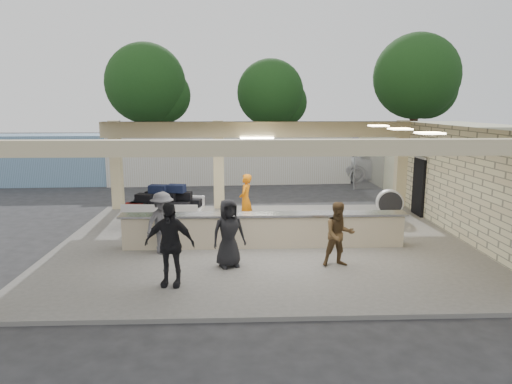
{
  "coord_description": "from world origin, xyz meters",
  "views": [
    {
      "loc": [
        -0.71,
        -13.16,
        4.1
      ],
      "look_at": [
        -0.17,
        1.0,
        1.42
      ],
      "focal_mm": 32.0,
      "sensor_mm": 36.0,
      "label": 1
    }
  ],
  "objects_px": {
    "baggage_counter": "(264,230)",
    "luggage_cart": "(164,204)",
    "passenger_a": "(339,234)",
    "container_blue": "(62,159)",
    "passenger_b": "(170,244)",
    "car_white_a": "(381,165)",
    "drum_fan": "(390,203)",
    "container_white": "(230,157)",
    "passenger_d": "(229,233)",
    "baggage_handler": "(246,200)",
    "car_white_b": "(476,164)",
    "car_dark": "(370,161)",
    "passenger_c": "(163,223)"
  },
  "relations": [
    {
      "from": "passenger_d",
      "to": "car_white_a",
      "type": "relative_size",
      "value": 0.31
    },
    {
      "from": "baggage_counter",
      "to": "container_blue",
      "type": "height_order",
      "value": "container_blue"
    },
    {
      "from": "drum_fan",
      "to": "passenger_b",
      "type": "relative_size",
      "value": 0.54
    },
    {
      "from": "baggage_counter",
      "to": "car_white_b",
      "type": "bearing_deg",
      "value": 45.86
    },
    {
      "from": "baggage_counter",
      "to": "luggage_cart",
      "type": "relative_size",
      "value": 3.2
    },
    {
      "from": "baggage_handler",
      "to": "car_dark",
      "type": "bearing_deg",
      "value": 165.28
    },
    {
      "from": "luggage_cart",
      "to": "car_white_b",
      "type": "bearing_deg",
      "value": 39.13
    },
    {
      "from": "luggage_cart",
      "to": "drum_fan",
      "type": "xyz_separation_m",
      "value": [
        7.92,
        0.91,
        -0.22
      ]
    },
    {
      "from": "passenger_d",
      "to": "car_white_a",
      "type": "height_order",
      "value": "passenger_d"
    },
    {
      "from": "luggage_cart",
      "to": "passenger_a",
      "type": "bearing_deg",
      "value": -34.05
    },
    {
      "from": "car_white_a",
      "to": "container_blue",
      "type": "xyz_separation_m",
      "value": [
        -17.5,
        -1.07,
        0.5
      ]
    },
    {
      "from": "passenger_d",
      "to": "container_white",
      "type": "distance_m",
      "value": 13.75
    },
    {
      "from": "baggage_handler",
      "to": "container_blue",
      "type": "distance_m",
      "value": 13.42
    },
    {
      "from": "car_white_b",
      "to": "car_dark",
      "type": "relative_size",
      "value": 0.96
    },
    {
      "from": "passenger_b",
      "to": "container_white",
      "type": "relative_size",
      "value": 0.15
    },
    {
      "from": "baggage_handler",
      "to": "drum_fan",
      "type": "bearing_deg",
      "value": 115.32
    },
    {
      "from": "baggage_counter",
      "to": "luggage_cart",
      "type": "bearing_deg",
      "value": 144.65
    },
    {
      "from": "car_dark",
      "to": "passenger_a",
      "type": "bearing_deg",
      "value": 177.55
    },
    {
      "from": "baggage_handler",
      "to": "passenger_b",
      "type": "relative_size",
      "value": 0.91
    },
    {
      "from": "car_white_a",
      "to": "car_white_b",
      "type": "relative_size",
      "value": 1.31
    },
    {
      "from": "baggage_counter",
      "to": "passenger_b",
      "type": "height_order",
      "value": "passenger_b"
    },
    {
      "from": "baggage_counter",
      "to": "container_blue",
      "type": "xyz_separation_m",
      "value": [
        -10.08,
        11.81,
        0.72
      ]
    },
    {
      "from": "baggage_counter",
      "to": "baggage_handler",
      "type": "relative_size",
      "value": 4.68
    },
    {
      "from": "drum_fan",
      "to": "baggage_handler",
      "type": "distance_m",
      "value": 5.26
    },
    {
      "from": "baggage_handler",
      "to": "passenger_a",
      "type": "bearing_deg",
      "value": 46.11
    },
    {
      "from": "luggage_cart",
      "to": "baggage_handler",
      "type": "xyz_separation_m",
      "value": [
        2.72,
        0.16,
        0.1
      ]
    },
    {
      "from": "passenger_a",
      "to": "car_white_a",
      "type": "bearing_deg",
      "value": 63.05
    },
    {
      "from": "luggage_cart",
      "to": "container_blue",
      "type": "relative_size",
      "value": 0.25
    },
    {
      "from": "passenger_b",
      "to": "passenger_a",
      "type": "bearing_deg",
      "value": 22.13
    },
    {
      "from": "luggage_cart",
      "to": "passenger_c",
      "type": "xyz_separation_m",
      "value": [
        0.41,
        -2.78,
        0.08
      ]
    },
    {
      "from": "luggage_cart",
      "to": "car_dark",
      "type": "xyz_separation_m",
      "value": [
        10.7,
        13.04,
        -0.14
      ]
    },
    {
      "from": "passenger_b",
      "to": "passenger_c",
      "type": "height_order",
      "value": "passenger_b"
    },
    {
      "from": "passenger_b",
      "to": "car_white_a",
      "type": "distance_m",
      "value": 18.44
    },
    {
      "from": "drum_fan",
      "to": "baggage_handler",
      "type": "bearing_deg",
      "value": -163.96
    },
    {
      "from": "car_white_b",
      "to": "car_white_a",
      "type": "bearing_deg",
      "value": 82.46
    },
    {
      "from": "car_white_b",
      "to": "car_dark",
      "type": "height_order",
      "value": "car_dark"
    },
    {
      "from": "baggage_handler",
      "to": "passenger_d",
      "type": "height_order",
      "value": "baggage_handler"
    },
    {
      "from": "luggage_cart",
      "to": "passenger_c",
      "type": "height_order",
      "value": "passenger_c"
    },
    {
      "from": "baggage_handler",
      "to": "luggage_cart",
      "type": "bearing_deg",
      "value": -69.67
    },
    {
      "from": "passenger_a",
      "to": "car_dark",
      "type": "distance_m",
      "value": 17.93
    },
    {
      "from": "passenger_d",
      "to": "passenger_b",
      "type": "bearing_deg",
      "value": -157.68
    },
    {
      "from": "baggage_counter",
      "to": "passenger_c",
      "type": "relative_size",
      "value": 4.77
    },
    {
      "from": "passenger_b",
      "to": "car_white_b",
      "type": "distance_m",
      "value": 22.91
    },
    {
      "from": "luggage_cart",
      "to": "car_dark",
      "type": "distance_m",
      "value": 16.87
    },
    {
      "from": "passenger_b",
      "to": "container_blue",
      "type": "bearing_deg",
      "value": 124.97
    },
    {
      "from": "baggage_handler",
      "to": "passenger_d",
      "type": "distance_m",
      "value": 4.08
    },
    {
      "from": "luggage_cart",
      "to": "passenger_b",
      "type": "bearing_deg",
      "value": -75.19
    },
    {
      "from": "luggage_cart",
      "to": "car_white_a",
      "type": "height_order",
      "value": "car_white_a"
    },
    {
      "from": "drum_fan",
      "to": "container_white",
      "type": "relative_size",
      "value": 0.08
    },
    {
      "from": "car_white_b",
      "to": "container_blue",
      "type": "distance_m",
      "value": 23.63
    }
  ]
}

